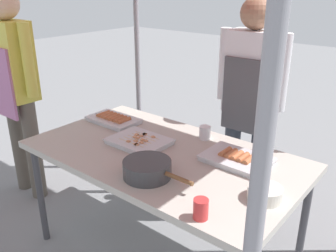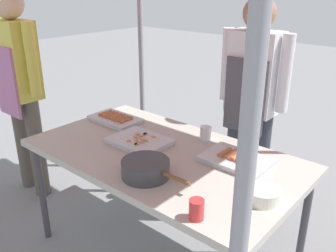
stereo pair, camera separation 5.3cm
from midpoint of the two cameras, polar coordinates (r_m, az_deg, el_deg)
stall_table at (r=2.16m, az=-1.55°, el=-5.40°), size 1.60×0.90×0.75m
tray_grilled_sausages at (r=2.04m, az=9.99°, el=-5.07°), size 0.37×0.26×0.05m
tray_meat_skewers at (r=2.24m, az=-5.16°, el=-2.40°), size 0.35×0.27×0.04m
tray_pork_links at (r=2.60m, az=-9.09°, el=1.03°), size 0.37×0.22×0.05m
cooking_wok at (r=1.86m, az=-4.04°, el=-6.62°), size 0.41×0.25×0.09m
condiment_bowl at (r=1.74m, az=14.10°, el=-10.17°), size 0.16×0.16×0.06m
drink_cup_near_edge at (r=1.57m, az=4.17°, el=-12.83°), size 0.07×0.07×0.09m
drink_cup_by_wok at (r=2.30m, az=5.14°, el=-1.04°), size 0.07×0.07×0.08m
vendor_woman at (r=2.63m, az=12.10°, el=5.03°), size 0.52×0.23×1.59m
customer_nearby at (r=3.03m, az=-23.30°, el=6.58°), size 0.52×0.23×1.64m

